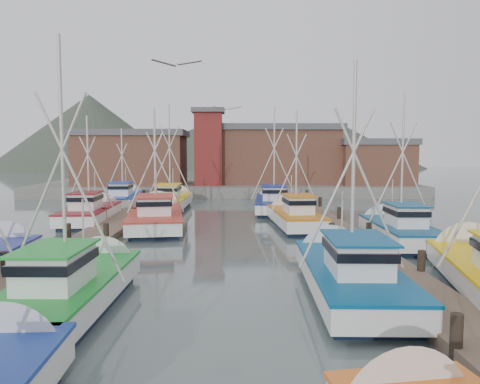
{
  "coord_description": "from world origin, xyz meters",
  "views": [
    {
      "loc": [
        0.73,
        -19.6,
        5.01
      ],
      "look_at": [
        1.15,
        7.93,
        2.6
      ],
      "focal_mm": 35.0,
      "sensor_mm": 36.0,
      "label": 1
    }
  ],
  "objects_px": {
    "lookout_tower": "(209,146)",
    "boat_12": "(171,201)",
    "boat_8": "(156,217)",
    "boat_4": "(75,287)"
  },
  "relations": [
    {
      "from": "lookout_tower",
      "to": "boat_8",
      "type": "distance_m",
      "value": 22.41
    },
    {
      "from": "lookout_tower",
      "to": "boat_8",
      "type": "height_order",
      "value": "lookout_tower"
    },
    {
      "from": "boat_8",
      "to": "boat_12",
      "type": "height_order",
      "value": "boat_12"
    },
    {
      "from": "lookout_tower",
      "to": "boat_8",
      "type": "bearing_deg",
      "value": -96.2
    },
    {
      "from": "boat_12",
      "to": "lookout_tower",
      "type": "bearing_deg",
      "value": 78.83
    },
    {
      "from": "lookout_tower",
      "to": "boat_8",
      "type": "xyz_separation_m",
      "value": [
        -2.36,
        -21.75,
        -4.87
      ]
    },
    {
      "from": "boat_12",
      "to": "boat_4",
      "type": "bearing_deg",
      "value": -88.0
    },
    {
      "from": "boat_12",
      "to": "boat_8",
      "type": "bearing_deg",
      "value": -87.02
    },
    {
      "from": "lookout_tower",
      "to": "boat_12",
      "type": "height_order",
      "value": "lookout_tower"
    },
    {
      "from": "lookout_tower",
      "to": "boat_12",
      "type": "bearing_deg",
      "value": -102.51
    }
  ]
}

